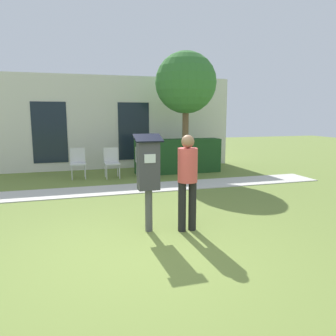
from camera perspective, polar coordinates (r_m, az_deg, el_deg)
The scene contains 10 objects.
ground_plane at distance 4.73m, azimuth -5.65°, elevation -14.41°, with size 40.00×40.00×0.00m, color olive.
sidewalk at distance 8.39m, azimuth -10.89°, elevation -3.83°, with size 12.00×1.10×0.02m.
building_facade at distance 11.60m, azimuth -12.98°, elevation 7.63°, with size 10.00×0.26×3.20m.
parking_meter at distance 5.25m, azimuth -3.44°, elevation -0.37°, with size 0.44×0.31×1.59m.
person_standing at distance 5.29m, azimuth 3.42°, elevation -1.27°, with size 0.32×0.32×1.58m.
outdoor_chair_left at distance 10.15m, azimuth -15.42°, elevation 1.26°, with size 0.44×0.44×0.90m.
outdoor_chair_middle at distance 10.01m, azimuth -9.79°, elevation 1.35°, with size 0.44×0.44×0.90m.
outdoor_chair_right at distance 10.19m, azimuth -4.35°, elevation 1.61°, with size 0.44×0.44×0.90m.
hedge_row at distance 10.68m, azimuth 1.77°, elevation 2.10°, with size 2.79×0.60×1.10m.
tree at distance 10.49m, azimuth 3.12°, elevation 14.51°, with size 1.90×1.90×3.82m.
Camera 1 is at (-0.82, -4.25, 1.91)m, focal length 35.00 mm.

